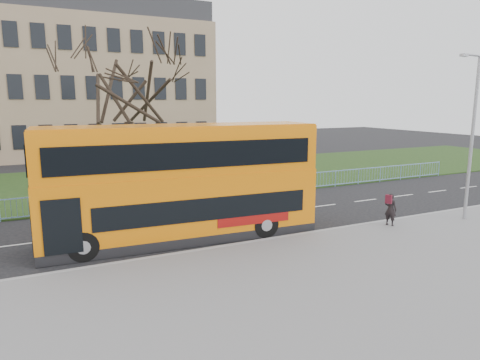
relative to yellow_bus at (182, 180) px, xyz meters
name	(u,v)px	position (x,y,z in m)	size (l,w,h in m)	color
ground	(247,232)	(2.85, -0.39, -2.53)	(120.00, 120.00, 0.00)	black
pavement	(347,290)	(2.85, -7.14, -2.47)	(80.00, 10.50, 0.12)	slate
kerb	(264,240)	(2.85, -1.94, -2.46)	(80.00, 0.20, 0.14)	gray
grass_verge	(161,179)	(2.85, 13.91, -2.49)	(80.00, 15.40, 0.08)	#193312
guard_railing	(196,192)	(2.85, 6.21, -1.98)	(40.00, 0.12, 1.10)	#79A3D8
bare_tree	(128,108)	(-0.15, 9.61, 2.82)	(7.38, 7.38, 10.54)	black
civic_building	(63,89)	(-2.15, 34.61, 4.47)	(30.00, 15.00, 14.00)	#90775B
yellow_bus	(182,180)	(0.00, 0.00, 0.00)	(11.39, 3.32, 4.72)	orange
pedestrian	(391,209)	(9.01, -2.64, -1.66)	(0.55, 0.36, 1.50)	black
street_lamp	(472,132)	(12.98, -3.40, 1.79)	(1.62, 0.37, 7.66)	#97989F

